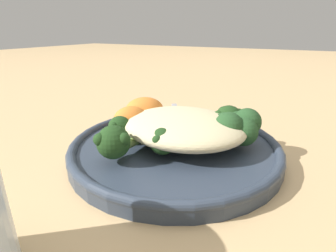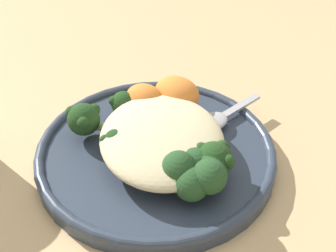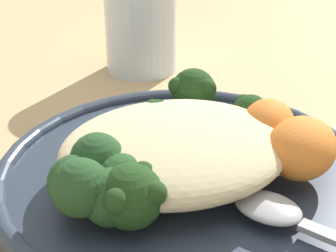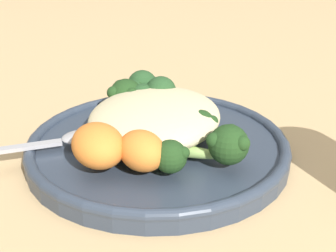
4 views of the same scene
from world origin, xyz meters
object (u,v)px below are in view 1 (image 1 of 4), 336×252
at_px(broccoli_stalk_4, 195,132).
at_px(sweet_potato_chunk_0, 131,119).
at_px(broccoli_stalk_0, 135,126).
at_px(broccoli_stalk_3, 176,134).
at_px(sweet_potato_chunk_1, 145,110).
at_px(broccoli_stalk_1, 120,140).
at_px(kale_tuft, 236,126).
at_px(spoon, 179,116).
at_px(plate, 176,147).
at_px(broccoli_stalk_5, 221,121).
at_px(broccoli_stalk_2, 162,138).
at_px(quinoa_mound, 184,126).

height_order(broccoli_stalk_4, sweet_potato_chunk_0, sweet_potato_chunk_0).
bearing_deg(broccoli_stalk_0, broccoli_stalk_4, 137.96).
relative_size(broccoli_stalk_3, sweet_potato_chunk_1, 1.44).
bearing_deg(sweet_potato_chunk_0, broccoli_stalk_1, 115.85).
xyz_separation_m(broccoli_stalk_1, sweet_potato_chunk_1, (0.03, -0.10, 0.00)).
relative_size(kale_tuft, spoon, 0.63).
distance_m(broccoli_stalk_1, kale_tuft, 0.14).
relative_size(plate, broccoli_stalk_0, 2.90).
relative_size(broccoli_stalk_1, kale_tuft, 2.04).
bearing_deg(broccoli_stalk_5, broccoli_stalk_4, -138.08).
xyz_separation_m(sweet_potato_chunk_1, kale_tuft, (-0.14, 0.00, 0.00)).
bearing_deg(kale_tuft, broccoli_stalk_2, 41.35).
height_order(plate, broccoli_stalk_3, broccoli_stalk_3).
relative_size(broccoli_stalk_0, sweet_potato_chunk_0, 1.94).
height_order(broccoli_stalk_1, broccoli_stalk_2, broccoli_stalk_1).
relative_size(broccoli_stalk_1, broccoli_stalk_3, 1.55).
bearing_deg(broccoli_stalk_5, sweet_potato_chunk_0, -174.01).
bearing_deg(spoon, broccoli_stalk_0, 132.83).
relative_size(broccoli_stalk_0, kale_tuft, 1.48).
height_order(broccoli_stalk_3, spoon, broccoli_stalk_3).
height_order(plate, spoon, spoon).
xyz_separation_m(plate, broccoli_stalk_3, (-0.00, 0.01, 0.02)).
relative_size(broccoli_stalk_0, broccoli_stalk_3, 1.12).
distance_m(broccoli_stalk_3, kale_tuft, 0.08).
relative_size(sweet_potato_chunk_0, kale_tuft, 0.76).
xyz_separation_m(broccoli_stalk_3, spoon, (0.04, -0.08, -0.01)).
distance_m(broccoli_stalk_1, sweet_potato_chunk_1, 0.11).
xyz_separation_m(plate, broccoli_stalk_0, (0.06, 0.01, 0.02)).
bearing_deg(spoon, broccoli_stalk_2, 162.59).
relative_size(sweet_potato_chunk_0, spoon, 0.48).
bearing_deg(broccoli_stalk_3, sweet_potato_chunk_1, -173.49).
height_order(quinoa_mound, broccoli_stalk_2, quinoa_mound).
bearing_deg(sweet_potato_chunk_0, broccoli_stalk_2, 157.88).
bearing_deg(broccoli_stalk_2, plate, 143.13).
distance_m(sweet_potato_chunk_1, kale_tuft, 0.14).
relative_size(broccoli_stalk_5, spoon, 1.18).
bearing_deg(broccoli_stalk_3, broccoli_stalk_5, 91.62).
relative_size(broccoli_stalk_2, sweet_potato_chunk_0, 2.04).
bearing_deg(sweet_potato_chunk_1, kale_tuft, 178.47).
distance_m(plate, quinoa_mound, 0.03).
distance_m(quinoa_mound, broccoli_stalk_2, 0.04).
bearing_deg(sweet_potato_chunk_0, kale_tuft, -164.99).
bearing_deg(broccoli_stalk_2, quinoa_mound, 130.68).
bearing_deg(broccoli_stalk_5, broccoli_stalk_0, -167.80).
height_order(broccoli_stalk_0, broccoli_stalk_4, broccoli_stalk_0).
bearing_deg(broccoli_stalk_3, plate, 158.87).
bearing_deg(sweet_potato_chunk_1, broccoli_stalk_3, 149.98).
xyz_separation_m(broccoli_stalk_5, sweet_potato_chunk_0, (0.11, 0.05, -0.00)).
xyz_separation_m(broccoli_stalk_0, broccoli_stalk_4, (-0.08, -0.02, -0.00)).
relative_size(plate, sweet_potato_chunk_0, 5.63).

